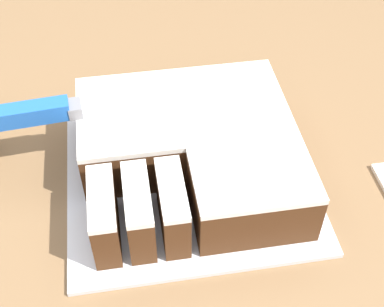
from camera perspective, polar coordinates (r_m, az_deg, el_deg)
The scene contains 3 objects.
cake_board at distance 0.66m, azimuth 0.00°, elevation -2.30°, with size 0.29×0.28×0.01m.
cake at distance 0.63m, azimuth 0.37°, elevation 0.37°, with size 0.25×0.24×0.07m.
knife at distance 0.64m, azimuth -13.74°, elevation 4.51°, with size 0.34×0.05×0.02m.
Camera 1 is at (-0.00, -0.39, 1.42)m, focal length 50.00 mm.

